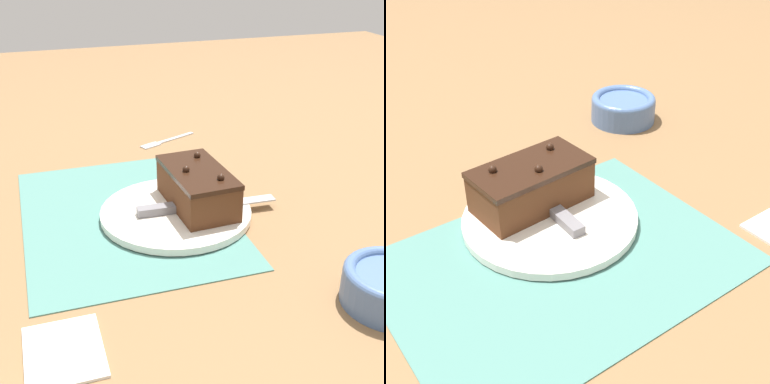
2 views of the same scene
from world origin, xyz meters
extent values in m
plane|color=olive|center=(0.00, 0.00, 0.00)|extent=(3.00, 3.00, 0.00)
cube|color=slate|center=(0.00, 0.00, 0.00)|extent=(0.46, 0.34, 0.00)
cylinder|color=white|center=(0.03, 0.08, 0.01)|extent=(0.26, 0.26, 0.01)
cube|color=#512D19|center=(0.03, 0.12, 0.05)|extent=(0.17, 0.10, 0.06)
cube|color=black|center=(0.03, 0.12, 0.08)|extent=(0.18, 0.10, 0.01)
sphere|color=black|center=(-0.02, 0.14, 0.09)|extent=(0.01, 0.01, 0.01)
sphere|color=black|center=(0.03, 0.10, 0.09)|extent=(0.01, 0.01, 0.01)
sphere|color=black|center=(0.08, 0.14, 0.09)|extent=(0.01, 0.01, 0.01)
cube|color=slate|center=(0.04, 0.05, 0.02)|extent=(0.02, 0.08, 0.01)
cube|color=#B7BABF|center=(0.04, 0.17, 0.02)|extent=(0.03, 0.17, 0.00)
cube|color=white|center=(0.31, -0.13, 0.00)|extent=(0.11, 0.09, 0.01)
cube|color=#B7BABF|center=(-0.34, 0.19, 0.00)|extent=(0.05, 0.10, 0.01)
cube|color=#B7BABF|center=(-0.31, 0.12, 0.00)|extent=(0.04, 0.05, 0.01)
camera|label=1|loc=(0.80, -0.14, 0.44)|focal=50.00mm
camera|label=2|loc=(-0.31, -0.45, 0.47)|focal=50.00mm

